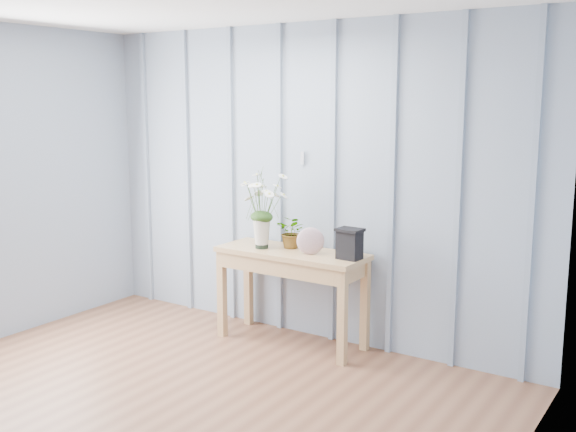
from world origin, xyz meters
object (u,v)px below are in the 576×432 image
Objects in this scene: daisy_vase at (261,197)px; felt_disc_vessel at (310,241)px; carved_box at (350,243)px; sideboard at (292,265)px.

felt_disc_vessel is at bearing 2.65° from daisy_vase.
daisy_vase reaches higher than carved_box.
carved_box is at bearing 4.21° from daisy_vase.
felt_disc_vessel is at bearing -173.63° from carved_box.
sideboard is 0.30m from felt_disc_vessel.
felt_disc_vessel is 0.92× the size of carved_box.
sideboard is at bearing 13.19° from daisy_vase.
daisy_vase is at bearing -175.79° from carved_box.
carved_box is at bearing -0.18° from sideboard.
felt_disc_vessel reaches higher than sideboard.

